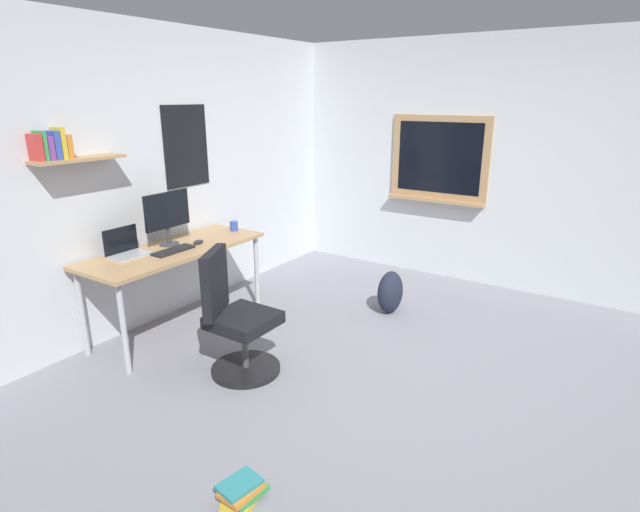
{
  "coord_description": "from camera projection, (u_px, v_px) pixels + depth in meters",
  "views": [
    {
      "loc": [
        -3.01,
        -1.27,
        2.0
      ],
      "look_at": [
        0.0,
        0.72,
        0.85
      ],
      "focal_mm": 28.36,
      "sensor_mm": 36.0,
      "label": 1
    }
  ],
  "objects": [
    {
      "name": "laptop",
      "position": [
        126.0,
        249.0,
        4.09
      ],
      "size": [
        0.31,
        0.21,
        0.23
      ],
      "color": "#ADAFB5",
      "rests_on": "desk"
    },
    {
      "name": "coffee_mug",
      "position": [
        234.0,
        226.0,
        4.86
      ],
      "size": [
        0.08,
        0.08,
        0.09
      ],
      "primitive_type": "cylinder",
      "color": "#334CA5",
      "rests_on": "desk"
    },
    {
      "name": "wall_right",
      "position": [
        505.0,
        166.0,
        5.23
      ],
      "size": [
        0.22,
        5.0,
        2.6
      ],
      "color": "silver",
      "rests_on": "ground"
    },
    {
      "name": "book_stack_on_floor",
      "position": [
        243.0,
        492.0,
        2.59
      ],
      "size": [
        0.25,
        0.2,
        0.11
      ],
      "color": "gold",
      "rests_on": "ground"
    },
    {
      "name": "wall_back",
      "position": [
        159.0,
        176.0,
        4.55
      ],
      "size": [
        5.0,
        0.3,
        2.6
      ],
      "color": "silver",
      "rests_on": "ground"
    },
    {
      "name": "desk",
      "position": [
        175.0,
        256.0,
        4.34
      ],
      "size": [
        1.62,
        0.64,
        0.76
      ],
      "color": "tan",
      "rests_on": "ground"
    },
    {
      "name": "monitor_primary",
      "position": [
        167.0,
        215.0,
        4.32
      ],
      "size": [
        0.46,
        0.17,
        0.46
      ],
      "color": "#38383D",
      "rests_on": "desk"
    },
    {
      "name": "keyboard",
      "position": [
        173.0,
        250.0,
        4.21
      ],
      "size": [
        0.37,
        0.13,
        0.02
      ],
      "primitive_type": "cube",
      "color": "black",
      "rests_on": "desk"
    },
    {
      "name": "computer_mouse",
      "position": [
        198.0,
        242.0,
        4.43
      ],
      "size": [
        0.1,
        0.06,
        0.03
      ],
      "primitive_type": "ellipsoid",
      "color": "#262628",
      "rests_on": "desk"
    },
    {
      "name": "office_chair",
      "position": [
        235.0,
        322.0,
        3.72
      ],
      "size": [
        0.54,
        0.56,
        0.95
      ],
      "color": "black",
      "rests_on": "ground"
    },
    {
      "name": "backpack",
      "position": [
        390.0,
        292.0,
        4.82
      ],
      "size": [
        0.32,
        0.22,
        0.41
      ],
      "primitive_type": "ellipsoid",
      "color": "#1E2333",
      "rests_on": "ground"
    },
    {
      "name": "ground_plane",
      "position": [
        402.0,
        384.0,
        3.66
      ],
      "size": [
        5.2,
        5.2,
        0.0
      ],
      "primitive_type": "plane",
      "color": "gray",
      "rests_on": "ground"
    }
  ]
}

